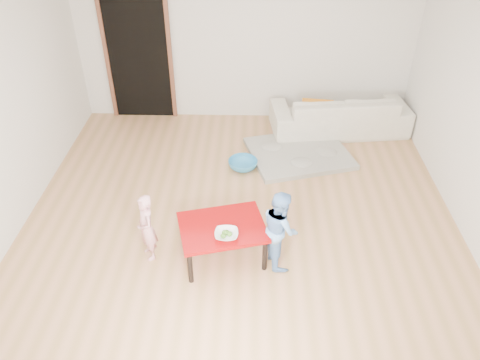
{
  "coord_description": "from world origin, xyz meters",
  "views": [
    {
      "loc": [
        0.12,
        -4.25,
        3.57
      ],
      "look_at": [
        0.0,
        -0.2,
        0.65
      ],
      "focal_mm": 35.0,
      "sensor_mm": 36.0,
      "label": 1
    }
  ],
  "objects_px": {
    "child_blue": "(280,228)",
    "child_pink": "(147,228)",
    "red_table": "(223,241)",
    "bowl": "(226,235)",
    "basin": "(243,164)",
    "sofa": "(340,113)"
  },
  "relations": [
    {
      "from": "bowl",
      "to": "sofa",
      "type": "bearing_deg",
      "value": 62.0
    },
    {
      "from": "red_table",
      "to": "child_pink",
      "type": "height_order",
      "value": "child_pink"
    },
    {
      "from": "red_table",
      "to": "bowl",
      "type": "xyz_separation_m",
      "value": [
        0.05,
        -0.16,
        0.24
      ]
    },
    {
      "from": "red_table",
      "to": "child_blue",
      "type": "xyz_separation_m",
      "value": [
        0.59,
        -0.03,
        0.23
      ]
    },
    {
      "from": "child_blue",
      "to": "basin",
      "type": "height_order",
      "value": "child_blue"
    },
    {
      "from": "bowl",
      "to": "child_blue",
      "type": "bearing_deg",
      "value": 13.45
    },
    {
      "from": "child_blue",
      "to": "basin",
      "type": "xyz_separation_m",
      "value": [
        -0.41,
        1.7,
        -0.38
      ]
    },
    {
      "from": "sofa",
      "to": "red_table",
      "type": "distance_m",
      "value": 3.18
    },
    {
      "from": "red_table",
      "to": "sofa",
      "type": "bearing_deg",
      "value": 59.82
    },
    {
      "from": "sofa",
      "to": "red_table",
      "type": "height_order",
      "value": "sofa"
    },
    {
      "from": "child_blue",
      "to": "red_table",
      "type": "bearing_deg",
      "value": 71.61
    },
    {
      "from": "bowl",
      "to": "child_blue",
      "type": "xyz_separation_m",
      "value": [
        0.53,
        0.13,
        -0.02
      ]
    },
    {
      "from": "child_pink",
      "to": "red_table",
      "type": "bearing_deg",
      "value": 60.76
    },
    {
      "from": "sofa",
      "to": "child_pink",
      "type": "distance_m",
      "value": 3.63
    },
    {
      "from": "sofa",
      "to": "basin",
      "type": "xyz_separation_m",
      "value": [
        -1.42,
        -1.07,
        -0.23
      ]
    },
    {
      "from": "child_blue",
      "to": "child_pink",
      "type": "bearing_deg",
      "value": 73.53
    },
    {
      "from": "sofa",
      "to": "bowl",
      "type": "xyz_separation_m",
      "value": [
        -1.54,
        -2.9,
        0.16
      ]
    },
    {
      "from": "red_table",
      "to": "child_blue",
      "type": "bearing_deg",
      "value": -3.06
    },
    {
      "from": "sofa",
      "to": "bowl",
      "type": "relative_size",
      "value": 8.69
    },
    {
      "from": "red_table",
      "to": "bowl",
      "type": "bearing_deg",
      "value": -71.74
    },
    {
      "from": "child_blue",
      "to": "basin",
      "type": "relative_size",
      "value": 2.24
    },
    {
      "from": "bowl",
      "to": "child_pink",
      "type": "height_order",
      "value": "child_pink"
    }
  ]
}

